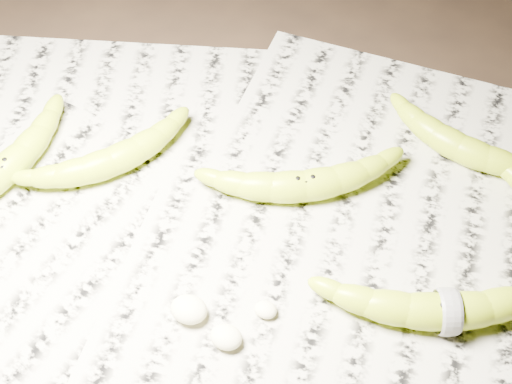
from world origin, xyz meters
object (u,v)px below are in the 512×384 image
(banana_center, at_px, (304,184))
(banana_upper_a, at_px, (461,146))
(banana_left_a, at_px, (1,171))
(banana_left_b, at_px, (112,159))
(banana_taped, at_px, (448,310))

(banana_center, relative_size, banana_upper_a, 1.13)
(banana_left_a, distance_m, banana_left_b, 0.13)
(banana_left_a, distance_m, banana_center, 0.36)
(banana_left_b, bearing_deg, banana_center, -38.13)
(banana_left_b, height_order, banana_taped, banana_taped)
(banana_left_a, bearing_deg, banana_center, -56.26)
(banana_left_b, bearing_deg, banana_taped, -57.37)
(banana_taped, distance_m, banana_upper_a, 0.23)
(banana_left_b, xyz_separation_m, banana_upper_a, (0.39, 0.17, -0.00))
(banana_center, height_order, banana_taped, banana_taped)
(banana_center, bearing_deg, banana_left_a, 169.26)
(banana_left_a, relative_size, banana_left_b, 1.14)
(banana_left_b, distance_m, banana_upper_a, 0.43)
(banana_left_a, xyz_separation_m, banana_taped, (0.54, 0.01, 0.00))
(banana_center, xyz_separation_m, banana_taped, (0.19, -0.10, 0.00))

